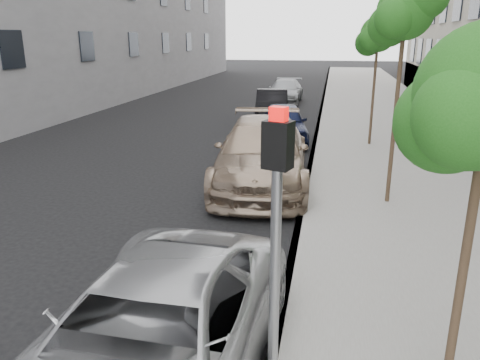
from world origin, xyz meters
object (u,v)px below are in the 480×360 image
(sedan_blue, at_px, (284,123))
(minivan, at_px, (151,342))
(signal_pole, at_px, (276,243))
(suv, at_px, (262,153))
(sedan_black, at_px, (272,105))
(sedan_rear, at_px, (285,91))
(tree_mid, at_px, (407,12))
(tree_far, at_px, (379,34))

(sedan_blue, bearing_deg, minivan, -99.41)
(signal_pole, xyz_separation_m, minivan, (-1.40, 0.27, -1.46))
(signal_pole, height_order, minivan, signal_pole)
(suv, bearing_deg, sedan_black, 90.64)
(sedan_blue, relative_size, sedan_rear, 0.88)
(sedan_black, bearing_deg, tree_mid, -76.61)
(tree_mid, relative_size, suv, 0.84)
(tree_mid, height_order, sedan_blue, tree_mid)
(sedan_rear, bearing_deg, tree_mid, -75.50)
(sedan_rear, bearing_deg, minivan, -86.61)
(signal_pole, bearing_deg, sedan_black, 116.09)
(tree_mid, bearing_deg, sedan_blue, 115.19)
(signal_pole, bearing_deg, sedan_rear, 114.25)
(sedan_blue, distance_m, sedan_rear, 11.27)
(signal_pole, height_order, sedan_black, signal_pole)
(suv, bearing_deg, minivan, -95.24)
(sedan_rear, bearing_deg, signal_pole, -83.53)
(signal_pole, distance_m, sedan_black, 19.62)
(tree_far, height_order, suv, tree_far)
(minivan, xyz_separation_m, sedan_black, (-1.11, 19.13, -0.02))
(suv, xyz_separation_m, sedan_blue, (0.00, 5.82, -0.16))
(minivan, relative_size, sedan_rear, 1.10)
(minivan, height_order, suv, suv)
(suv, distance_m, sedan_blue, 5.82)
(tree_mid, height_order, minivan, tree_mid)
(signal_pole, relative_size, sedan_black, 0.75)
(signal_pole, distance_m, minivan, 2.04)
(minivan, xyz_separation_m, sedan_blue, (0.00, 14.19, -0.01))
(sedan_black, bearing_deg, signal_pole, -89.52)
(minivan, distance_m, sedan_black, 19.16)
(suv, relative_size, sedan_rear, 1.27)
(signal_pole, xyz_separation_m, sedan_black, (-2.51, 19.40, -1.48))
(sedan_black, bearing_deg, tree_far, -58.05)
(tree_far, height_order, sedan_black, tree_far)
(minivan, bearing_deg, signal_pole, -9.07)
(tree_mid, bearing_deg, sedan_rear, 103.54)
(signal_pole, bearing_deg, tree_mid, 94.12)
(sedan_blue, bearing_deg, suv, -99.41)
(sedan_black, xyz_separation_m, sedan_rear, (0.03, 6.28, -0.02))
(signal_pole, distance_m, sedan_rear, 25.84)
(signal_pole, height_order, sedan_rear, signal_pole)
(tree_mid, height_order, sedan_rear, tree_mid)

